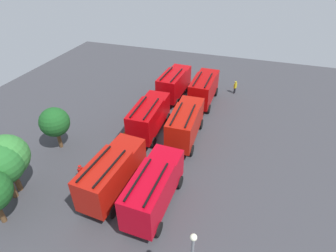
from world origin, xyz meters
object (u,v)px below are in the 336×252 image
Objects in this scene: fire_truck_2 at (204,88)px; traffic_cone_2 at (124,134)px; fire_truck_0 at (154,187)px; tree_1 at (1,164)px; fire_truck_1 at (185,123)px; fire_truck_4 at (149,116)px; fire_truck_5 at (174,83)px; tree_2 at (6,157)px; traffic_cone_1 at (99,165)px; tree_3 at (55,122)px; firefighter_0 at (235,87)px; firefighter_1 at (81,173)px; fire_truck_3 at (113,172)px; firefighter_2 at (194,112)px; traffic_cone_0 at (194,86)px.

fire_truck_2 is 12.13m from traffic_cone_2.
fire_truck_0 is 11.77m from tree_1.
fire_truck_1 is 16.54m from tree_1.
fire_truck_4 is 8.75m from fire_truck_5.
tree_2 is 9.33× the size of traffic_cone_1.
tree_3 is (4.10, 11.89, 0.88)m from fire_truck_0.
fire_truck_5 is 10.33× the size of traffic_cone_2.
tree_1 is 7.85m from traffic_cone_1.
traffic_cone_2 is (9.70, -5.15, -3.30)m from tree_2.
firefighter_1 is at bearing -92.54° from firefighter_0.
tree_1 is 9.17× the size of traffic_cone_1.
fire_truck_4 is at bearing 154.90° from fire_truck_2.
fire_truck_3 is (-8.85, 3.70, 0.00)m from fire_truck_1.
fire_truck_1 is 4.18× the size of firefighter_0.
fire_truck_2 is 1.61× the size of tree_3.
tree_2 is 1.20× the size of tree_3.
fire_truck_4 is 10.23× the size of traffic_cone_2.
fire_truck_1 is at bearing -179.88° from fire_truck_2.
traffic_cone_1 is at bearing -48.29° from tree_2.
fire_truck_5 reaches higher than firefighter_1.
tree_3 is at bearing 73.76° from traffic_cone_1.
firefighter_1 is 2.12m from traffic_cone_1.
traffic_cone_0 is at bearing -159.00° from firefighter_2.
firefighter_2 is (-4.50, -3.85, -1.13)m from fire_truck_5.
firefighter_1 is 0.39× the size of tree_3.
fire_truck_5 is at bearing 5.06° from fire_truck_3.
firefighter_2 is 19.48m from tree_2.
firefighter_1 is 0.33× the size of tree_1.
fire_truck_2 is 4.08m from fire_truck_5.
firefighter_0 is 2.32× the size of traffic_cone_0.
fire_truck_0 and fire_truck_1 have the same top height.
fire_truck_4 is at bearing -33.60° from tree_2.
tree_1 is at bearing 135.23° from fire_truck_1.
fire_truck_2 is (17.82, -0.10, 0.00)m from fire_truck_0.
traffic_cone_0 is 14.48m from traffic_cone_2.
tree_3 is at bearing -106.95° from firefighter_0.
fire_truck_3 is at bearing 85.49° from fire_truck_0.
tree_2 is at bearing -28.30° from firefighter_2.
tree_3 is at bearing 139.93° from fire_truck_2.
traffic_cone_0 is (21.52, 1.94, -1.78)m from fire_truck_0.
fire_truck_0 is 1.36× the size of tree_1.
fire_truck_1 is at bearing -45.73° from tree_2.
traffic_cone_1 is (-1.56, -5.36, -2.74)m from tree_3.
fire_truck_4 is at bearing -19.87° from traffic_cone_1.
fire_truck_3 is (-17.39, 3.84, 0.00)m from fire_truck_2.
fire_truck_2 is at bearing -30.55° from tree_2.
traffic_cone_0 is at bearing -22.31° from tree_2.
fire_truck_1 is 0.99× the size of fire_truck_3.
fire_truck_3 is 10.41× the size of traffic_cone_2.
tree_2 is 7.27× the size of traffic_cone_0.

